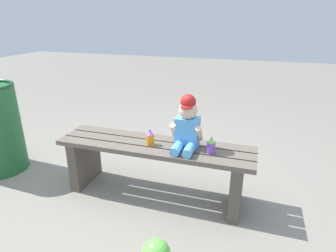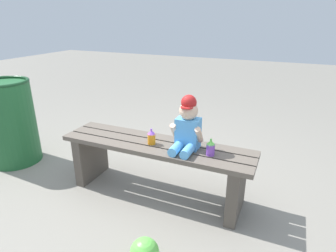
{
  "view_description": "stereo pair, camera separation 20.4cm",
  "coord_description": "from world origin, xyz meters",
  "px_view_note": "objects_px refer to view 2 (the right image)",
  "views": [
    {
      "loc": [
        0.7,
        -1.86,
        1.37
      ],
      "look_at": [
        0.13,
        -0.05,
        0.63
      ],
      "focal_mm": 30.37,
      "sensor_mm": 36.0,
      "label": 1
    },
    {
      "loc": [
        0.89,
        -1.79,
        1.37
      ],
      "look_at": [
        0.13,
        -0.05,
        0.63
      ],
      "focal_mm": 30.37,
      "sensor_mm": 36.0,
      "label": 2
    }
  ],
  "objects_px": {
    "park_bench": "(156,160)",
    "toy_ball": "(145,252)",
    "trash_bin": "(10,122)",
    "child_figure": "(187,126)",
    "sippy_cup_left": "(151,137)",
    "sippy_cup_right": "(211,147)"
  },
  "relations": [
    {
      "from": "park_bench",
      "to": "trash_bin",
      "type": "bearing_deg",
      "value": -178.05
    },
    {
      "from": "park_bench",
      "to": "sippy_cup_right",
      "type": "xyz_separation_m",
      "value": [
        0.44,
        -0.02,
        0.21
      ]
    },
    {
      "from": "toy_ball",
      "to": "sippy_cup_right",
      "type": "bearing_deg",
      "value": 74.03
    },
    {
      "from": "toy_ball",
      "to": "trash_bin",
      "type": "bearing_deg",
      "value": 160.77
    },
    {
      "from": "child_figure",
      "to": "sippy_cup_left",
      "type": "xyz_separation_m",
      "value": [
        -0.27,
        -0.04,
        -0.12
      ]
    },
    {
      "from": "child_figure",
      "to": "sippy_cup_left",
      "type": "relative_size",
      "value": 3.26
    },
    {
      "from": "trash_bin",
      "to": "park_bench",
      "type": "bearing_deg",
      "value": 1.95
    },
    {
      "from": "park_bench",
      "to": "child_figure",
      "type": "relative_size",
      "value": 3.77
    },
    {
      "from": "park_bench",
      "to": "sippy_cup_left",
      "type": "distance_m",
      "value": 0.21
    },
    {
      "from": "child_figure",
      "to": "toy_ball",
      "type": "bearing_deg",
      "value": -89.87
    },
    {
      "from": "toy_ball",
      "to": "child_figure",
      "type": "bearing_deg",
      "value": 90.13
    },
    {
      "from": "child_figure",
      "to": "trash_bin",
      "type": "bearing_deg",
      "value": -177.96
    },
    {
      "from": "child_figure",
      "to": "sippy_cup_left",
      "type": "bearing_deg",
      "value": -172.68
    },
    {
      "from": "sippy_cup_right",
      "to": "trash_bin",
      "type": "height_order",
      "value": "trash_bin"
    },
    {
      "from": "child_figure",
      "to": "sippy_cup_right",
      "type": "bearing_deg",
      "value": -10.57
    },
    {
      "from": "sippy_cup_right",
      "to": "toy_ball",
      "type": "bearing_deg",
      "value": -105.97
    },
    {
      "from": "park_bench",
      "to": "sippy_cup_left",
      "type": "bearing_deg",
      "value": -135.24
    },
    {
      "from": "sippy_cup_left",
      "to": "sippy_cup_right",
      "type": "distance_m",
      "value": 0.46
    },
    {
      "from": "park_bench",
      "to": "toy_ball",
      "type": "xyz_separation_m",
      "value": [
        0.25,
        -0.68,
        -0.22
      ]
    },
    {
      "from": "child_figure",
      "to": "sippy_cup_left",
      "type": "distance_m",
      "value": 0.3
    },
    {
      "from": "park_bench",
      "to": "toy_ball",
      "type": "relative_size",
      "value": 8.82
    },
    {
      "from": "park_bench",
      "to": "trash_bin",
      "type": "distance_m",
      "value": 1.55
    }
  ]
}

